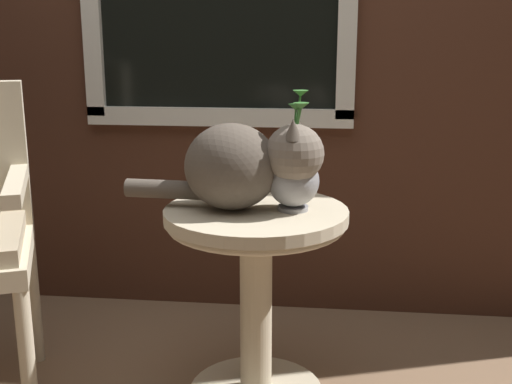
# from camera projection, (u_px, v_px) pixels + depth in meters

# --- Properties ---
(wicker_side_table) EXTENTS (0.54, 0.54, 0.61)m
(wicker_side_table) POSITION_uv_depth(u_px,v_px,m) (256.00, 271.00, 1.90)
(wicker_side_table) COLOR beige
(wicker_side_table) RESTS_ON ground_plane
(cat) EXTENTS (0.58, 0.26, 0.27)m
(cat) POSITION_uv_depth(u_px,v_px,m) (243.00, 164.00, 1.82)
(cat) COLOR brown
(cat) RESTS_ON wicker_side_table
(pewter_vase_with_ivy) EXTENTS (0.15, 0.15, 0.34)m
(pewter_vase_with_ivy) POSITION_uv_depth(u_px,v_px,m) (294.00, 175.00, 1.82)
(pewter_vase_with_ivy) COLOR #99999E
(pewter_vase_with_ivy) RESTS_ON wicker_side_table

